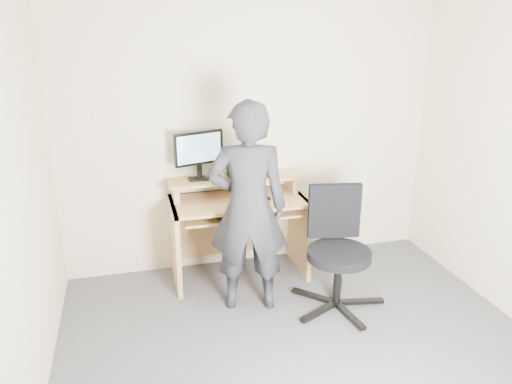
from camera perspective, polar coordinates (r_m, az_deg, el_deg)
name	(u,v)px	position (r m, az deg, el deg)	size (l,w,h in m)	color
ground	(315,370)	(3.64, 6.76, -19.59)	(3.50, 3.50, 0.00)	#4E4E52
back_wall	(252,136)	(4.62, -0.49, 6.45)	(3.50, 0.02, 2.50)	beige
desk	(237,217)	(4.58, -2.21, -2.89)	(1.20, 0.60, 0.91)	tan
monitor	(199,151)	(4.41, -6.53, 4.67)	(0.45, 0.17, 0.44)	black
external_drive	(232,166)	(4.52, -2.79, 3.00)	(0.07, 0.13, 0.20)	black
travel_mug	(238,166)	(4.52, -2.02, 2.95)	(0.08, 0.08, 0.19)	#B5B5BA
smartphone	(268,175)	(4.58, 1.42, 2.01)	(0.07, 0.13, 0.01)	black
charger	(215,180)	(4.40, -4.66, 1.38)	(0.04, 0.04, 0.04)	black
headphones	(215,176)	(4.55, -4.69, 1.85)	(0.16, 0.16, 0.02)	silver
keyboard	(240,212)	(4.38, -1.82, -2.27)	(0.46, 0.18, 0.03)	black
mouse	(266,199)	(4.39, 1.11, -0.79)	(0.10, 0.06, 0.04)	black
office_chair	(337,245)	(4.12, 9.25, -5.97)	(0.77, 0.77, 0.98)	black
person	(248,208)	(3.92, -0.94, -1.89)	(0.63, 0.41, 1.72)	black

